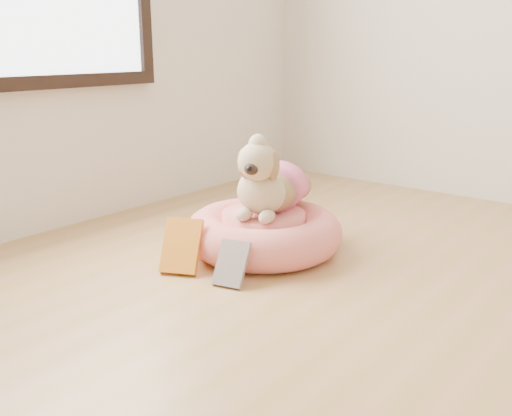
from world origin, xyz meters
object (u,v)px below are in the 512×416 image
Objects in this scene: pet_bed at (264,232)px; book_white at (232,264)px; dog at (270,171)px; book_yellow at (182,246)px.

pet_bed is 3.80× the size of book_white.
pet_bed is at bearing -125.58° from dog.
dog is 0.47m from book_yellow.
book_white is (0.12, -0.34, -0.01)m from pet_bed.
book_yellow is (-0.12, -0.39, -0.24)m from dog.
pet_bed is 0.26m from dog.
book_white is (0.11, -0.36, -0.26)m from dog.
pet_bed is 0.36m from book_white.
book_yellow is 1.25× the size of book_white.
dog reaches higher than book_yellow.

